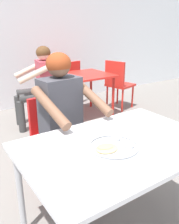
# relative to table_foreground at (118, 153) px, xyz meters

# --- Properties ---
(table_foreground) EXTENTS (1.24, 0.83, 0.73)m
(table_foreground) POSITION_rel_table_foreground_xyz_m (0.00, 0.00, 0.00)
(table_foreground) COLOR silver
(table_foreground) RESTS_ON ground
(thali_tray) EXTENTS (0.31, 0.31, 0.03)m
(thali_tray) POSITION_rel_table_foreground_xyz_m (-0.07, -0.03, 0.08)
(thali_tray) COLOR #B7BABF
(thali_tray) RESTS_ON table_foreground
(chair_foreground) EXTENTS (0.43, 0.47, 0.83)m
(chair_foreground) POSITION_rel_table_foreground_xyz_m (-0.06, 0.83, -0.17)
(chair_foreground) COLOR red
(chair_foreground) RESTS_ON ground
(diner_foreground) EXTENTS (0.53, 0.58, 1.24)m
(diner_foreground) POSITION_rel_table_foreground_xyz_m (-0.04, 0.61, 0.08)
(diner_foreground) COLOR #2F2F2F
(diner_foreground) RESTS_ON ground
(table_background_red) EXTENTS (0.80, 0.76, 0.70)m
(table_background_red) POSITION_rel_table_foreground_xyz_m (1.17, 2.18, -0.05)
(table_background_red) COLOR red
(table_background_red) RESTS_ON ground
(chair_red_left) EXTENTS (0.39, 0.42, 0.82)m
(chair_red_left) POSITION_rel_table_foreground_xyz_m (0.57, 2.18, -0.17)
(chair_red_left) COLOR red
(chair_red_left) RESTS_ON ground
(chair_red_right) EXTENTS (0.50, 0.50, 0.87)m
(chair_red_right) POSITION_rel_table_foreground_xyz_m (1.83, 2.14, -0.16)
(chair_red_right) COLOR red
(chair_red_right) RESTS_ON ground
(chair_red_far) EXTENTS (0.48, 0.51, 0.83)m
(chair_red_far) POSITION_rel_table_foreground_xyz_m (1.22, 2.84, -0.18)
(chair_red_far) COLOR red
(chair_red_far) RESTS_ON ground
(patron_background) EXTENTS (0.60, 0.56, 1.18)m
(patron_background) POSITION_rel_table_foreground_xyz_m (0.38, 2.20, 0.05)
(patron_background) COLOR #353535
(patron_background) RESTS_ON ground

